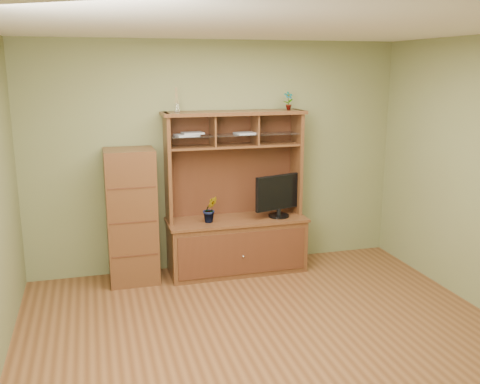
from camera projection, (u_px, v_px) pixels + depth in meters
name	position (u px, v px, depth m)	size (l,w,h in m)	color
room	(272.00, 194.00, 4.50)	(4.54, 4.04, 2.74)	#563118
media_hutch	(236.00, 228.00, 6.35)	(1.66, 0.61, 1.90)	#422113
monitor	(279.00, 195.00, 6.31)	(0.63, 0.25, 0.51)	black
orchid_plant	(210.00, 209.00, 6.12)	(0.17, 0.14, 0.31)	#27551D
top_plant	(288.00, 101.00, 6.26)	(0.11, 0.08, 0.21)	#275F21
reed_diffuser	(177.00, 103.00, 5.91)	(0.06, 0.06, 0.28)	silver
magazines	(208.00, 134.00, 6.08)	(0.98, 0.24, 0.04)	#BABABF
side_cabinet	(132.00, 216.00, 5.98)	(0.54, 0.49, 1.52)	#422113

